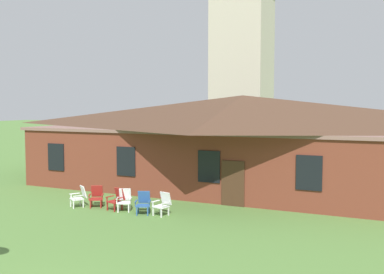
{
  "coord_description": "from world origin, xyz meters",
  "views": [
    {
      "loc": [
        7.65,
        -6.14,
        4.6
      ],
      "look_at": [
        1.24,
        7.92,
        3.49
      ],
      "focal_mm": 40.72,
      "sensor_mm": 36.0,
      "label": 1
    }
  ],
  "objects_px": {
    "lawn_chair_by_porch": "(79,196)",
    "lawn_chair_far_side": "(163,203)",
    "lawn_chair_left_end": "(117,199)",
    "lawn_chair_near_door": "(97,196)",
    "lawn_chair_right_end": "(143,202)",
    "lawn_chair_middle": "(125,199)"
  },
  "relations": [
    {
      "from": "lawn_chair_by_porch",
      "to": "lawn_chair_far_side",
      "type": "distance_m",
      "value": 4.17
    },
    {
      "from": "lawn_chair_left_end",
      "to": "lawn_chair_near_door",
      "type": "bearing_deg",
      "value": 175.14
    },
    {
      "from": "lawn_chair_by_porch",
      "to": "lawn_chair_right_end",
      "type": "height_order",
      "value": "same"
    },
    {
      "from": "lawn_chair_near_door",
      "to": "lawn_chair_far_side",
      "type": "height_order",
      "value": "same"
    },
    {
      "from": "lawn_chair_right_end",
      "to": "lawn_chair_left_end",
      "type": "bearing_deg",
      "value": 174.61
    },
    {
      "from": "lawn_chair_by_porch",
      "to": "lawn_chair_far_side",
      "type": "relative_size",
      "value": 1.0
    },
    {
      "from": "lawn_chair_near_door",
      "to": "lawn_chair_right_end",
      "type": "xyz_separation_m",
      "value": [
        2.62,
        -0.24,
        0.0
      ]
    },
    {
      "from": "lawn_chair_right_end",
      "to": "lawn_chair_far_side",
      "type": "bearing_deg",
      "value": 10.22
    },
    {
      "from": "lawn_chair_left_end",
      "to": "lawn_chair_right_end",
      "type": "bearing_deg",
      "value": -5.39
    },
    {
      "from": "lawn_chair_by_porch",
      "to": "lawn_chair_middle",
      "type": "height_order",
      "value": "same"
    },
    {
      "from": "lawn_chair_left_end",
      "to": "lawn_chair_far_side",
      "type": "bearing_deg",
      "value": 0.42
    },
    {
      "from": "lawn_chair_left_end",
      "to": "lawn_chair_right_end",
      "type": "xyz_separation_m",
      "value": [
        1.45,
        -0.14,
        0.0
      ]
    },
    {
      "from": "lawn_chair_by_porch",
      "to": "lawn_chair_right_end",
      "type": "relative_size",
      "value": 1.0
    },
    {
      "from": "lawn_chair_by_porch",
      "to": "lawn_chair_left_end",
      "type": "relative_size",
      "value": 1.0
    },
    {
      "from": "lawn_chair_by_porch",
      "to": "lawn_chair_left_end",
      "type": "height_order",
      "value": "same"
    },
    {
      "from": "lawn_chair_left_end",
      "to": "lawn_chair_far_side",
      "type": "xyz_separation_m",
      "value": [
        2.31,
        0.02,
        0.0
      ]
    },
    {
      "from": "lawn_chair_by_porch",
      "to": "lawn_chair_middle",
      "type": "xyz_separation_m",
      "value": [
        2.26,
        0.26,
        0.0
      ]
    },
    {
      "from": "lawn_chair_right_end",
      "to": "lawn_chair_far_side",
      "type": "height_order",
      "value": "same"
    },
    {
      "from": "lawn_chair_near_door",
      "to": "lawn_chair_right_end",
      "type": "bearing_deg",
      "value": -5.15
    },
    {
      "from": "lawn_chair_near_door",
      "to": "lawn_chair_right_end",
      "type": "distance_m",
      "value": 2.63
    },
    {
      "from": "lawn_chair_left_end",
      "to": "lawn_chair_middle",
      "type": "bearing_deg",
      "value": 1.67
    },
    {
      "from": "lawn_chair_left_end",
      "to": "lawn_chair_far_side",
      "type": "relative_size",
      "value": 1.0
    }
  ]
}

